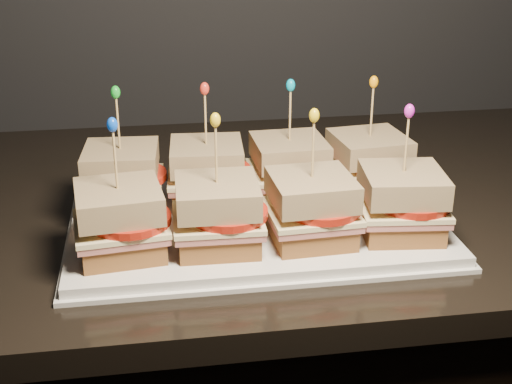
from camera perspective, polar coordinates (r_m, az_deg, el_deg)
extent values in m
cube|color=black|center=(1.10, 10.04, -0.20)|extent=(2.52, 0.71, 0.03)
cube|color=white|center=(0.92, 0.00, -2.62)|extent=(0.47, 0.29, 0.02)
cube|color=white|center=(0.93, 0.00, -2.96)|extent=(0.48, 0.30, 0.01)
cube|color=#583516|center=(0.97, -10.53, -0.35)|extent=(0.10, 0.10, 0.03)
cube|color=#B75A5A|center=(0.96, -10.60, 0.57)|extent=(0.11, 0.11, 0.01)
cube|color=#F7E7A9|center=(0.96, -10.63, 0.96)|extent=(0.11, 0.11, 0.01)
cylinder|color=#B62112|center=(0.95, -9.95, 1.28)|extent=(0.09, 0.09, 0.01)
cube|color=#4C270B|center=(0.95, -10.75, 2.53)|extent=(0.10, 0.10, 0.03)
cylinder|color=tan|center=(0.93, -10.96, 5.18)|extent=(0.00, 0.00, 0.09)
ellipsoid|color=green|center=(0.92, -11.17, 7.84)|extent=(0.01, 0.01, 0.02)
cube|color=#583516|center=(0.97, -3.89, 0.05)|extent=(0.10, 0.10, 0.03)
cube|color=#B75A5A|center=(0.96, -3.92, 0.97)|extent=(0.11, 0.11, 0.01)
cube|color=#F7E7A9|center=(0.96, -3.93, 1.36)|extent=(0.11, 0.11, 0.01)
cylinder|color=#B62112|center=(0.95, -3.19, 1.69)|extent=(0.09, 0.09, 0.01)
cube|color=#4C270B|center=(0.95, -3.98, 2.93)|extent=(0.10, 0.10, 0.03)
cylinder|color=tan|center=(0.94, -4.06, 5.59)|extent=(0.00, 0.00, 0.09)
ellipsoid|color=red|center=(0.92, -4.13, 8.25)|extent=(0.01, 0.01, 0.02)
cube|color=#583516|center=(0.98, 2.63, 0.44)|extent=(0.10, 0.10, 0.03)
cube|color=#B75A5A|center=(0.98, 2.65, 1.35)|extent=(0.11, 0.10, 0.01)
cube|color=#F7E7A9|center=(0.98, 2.65, 1.73)|extent=(0.11, 0.10, 0.01)
cylinder|color=#B62112|center=(0.97, 3.43, 2.06)|extent=(0.09, 0.09, 0.01)
cube|color=#4C270B|center=(0.97, 2.68, 3.29)|extent=(0.10, 0.10, 0.03)
cylinder|color=tan|center=(0.95, 2.74, 5.91)|extent=(0.00, 0.00, 0.09)
ellipsoid|color=#0394BC|center=(0.94, 2.79, 8.53)|extent=(0.01, 0.01, 0.02)
cube|color=#583516|center=(1.01, 8.88, 0.81)|extent=(0.10, 0.10, 0.03)
cube|color=#B75A5A|center=(1.01, 8.94, 1.70)|extent=(0.11, 0.11, 0.01)
cube|color=#F7E7A9|center=(1.00, 8.97, 2.07)|extent=(0.11, 0.11, 0.01)
cylinder|color=#B62112|center=(1.00, 9.75, 2.39)|extent=(0.09, 0.09, 0.01)
cube|color=#4C270B|center=(0.99, 9.07, 3.59)|extent=(0.10, 0.10, 0.03)
cylinder|color=tan|center=(0.98, 9.23, 6.14)|extent=(0.00, 0.00, 0.09)
ellipsoid|color=#FA9A09|center=(0.97, 9.40, 8.69)|extent=(0.01, 0.01, 0.02)
cube|color=#583516|center=(0.85, -10.67, -3.97)|extent=(0.10, 0.10, 0.03)
cube|color=#B75A5A|center=(0.84, -10.75, -2.94)|extent=(0.11, 0.11, 0.01)
cube|color=#F7E7A9|center=(0.84, -10.79, -2.51)|extent=(0.12, 0.11, 0.01)
cylinder|color=#B62112|center=(0.83, -10.01, -2.17)|extent=(0.09, 0.09, 0.01)
cube|color=#4C270B|center=(0.82, -10.93, -0.74)|extent=(0.11, 0.11, 0.03)
cylinder|color=tan|center=(0.81, -11.18, 2.26)|extent=(0.00, 0.00, 0.09)
ellipsoid|color=blue|center=(0.79, -11.43, 5.30)|extent=(0.01, 0.01, 0.02)
cube|color=#583516|center=(0.85, -3.06, -3.50)|extent=(0.10, 0.10, 0.03)
cube|color=#B75A5A|center=(0.84, -3.08, -2.47)|extent=(0.10, 0.10, 0.01)
cube|color=#F7E7A9|center=(0.84, -3.09, -2.04)|extent=(0.11, 0.10, 0.01)
cylinder|color=#B62112|center=(0.83, -2.24, -1.69)|extent=(0.09, 0.09, 0.01)
cube|color=#4C270B|center=(0.83, -3.14, -0.27)|extent=(0.10, 0.10, 0.03)
cylinder|color=tan|center=(0.81, -3.21, 2.73)|extent=(0.00, 0.00, 0.09)
ellipsoid|color=yellow|center=(0.79, -3.28, 5.78)|extent=(0.01, 0.01, 0.02)
cube|color=#583516|center=(0.86, 4.38, -2.99)|extent=(0.10, 0.10, 0.03)
cube|color=#B75A5A|center=(0.86, 4.41, -1.97)|extent=(0.11, 0.10, 0.01)
cube|color=#F7E7A9|center=(0.85, 4.43, -1.55)|extent=(0.11, 0.11, 0.01)
cylinder|color=#B62112|center=(0.85, 5.32, -1.20)|extent=(0.09, 0.09, 0.01)
cube|color=#4C270B|center=(0.84, 4.48, 0.19)|extent=(0.10, 0.10, 0.03)
cylinder|color=tan|center=(0.83, 4.58, 3.14)|extent=(0.00, 0.00, 0.09)
ellipsoid|color=yellow|center=(0.81, 4.68, 6.13)|extent=(0.01, 0.01, 0.02)
cube|color=#583516|center=(0.89, 11.41, -2.45)|extent=(0.10, 0.10, 0.03)
cube|color=#B75A5A|center=(0.89, 11.50, -1.47)|extent=(0.11, 0.11, 0.01)
cube|color=#F7E7A9|center=(0.88, 11.53, -1.05)|extent=(0.11, 0.11, 0.01)
cylinder|color=#B62112|center=(0.88, 12.43, -0.71)|extent=(0.09, 0.09, 0.01)
cube|color=#4C270B|center=(0.87, 11.68, 0.63)|extent=(0.10, 0.10, 0.03)
cylinder|color=tan|center=(0.86, 11.92, 3.48)|extent=(0.00, 0.00, 0.09)
ellipsoid|color=#D721CB|center=(0.84, 12.17, 6.36)|extent=(0.01, 0.01, 0.02)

